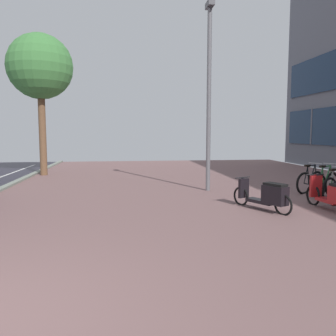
# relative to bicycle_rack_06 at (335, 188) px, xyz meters

# --- Properties ---
(ground) EXTENTS (21.00, 40.00, 0.13)m
(ground) POSITION_rel_bicycle_rack_06_xyz_m (-6.20, -5.63, -0.37)
(ground) COLOR black
(bicycle_rack_06) EXTENTS (1.22, 0.66, 0.98)m
(bicycle_rack_06) POSITION_rel_bicycle_rack_06_xyz_m (0.00, 0.00, 0.00)
(bicycle_rack_06) COLOR black
(bicycle_rack_06) RESTS_ON ground
(bicycle_rack_07) EXTENTS (1.32, 0.69, 1.02)m
(bicycle_rack_07) POSITION_rel_bicycle_rack_06_xyz_m (0.08, 0.61, 0.01)
(bicycle_rack_07) COLOR black
(bicycle_rack_07) RESTS_ON ground
(bicycle_rack_08) EXTENTS (1.26, 0.60, 0.98)m
(bicycle_rack_08) POSITION_rel_bicycle_rack_06_xyz_m (-0.05, 1.22, 0.00)
(bicycle_rack_08) COLOR black
(bicycle_rack_08) RESTS_ON ground
(scooter_near) EXTENTS (0.52, 1.82, 0.86)m
(scooter_near) POSITION_rel_bicycle_rack_06_xyz_m (-0.92, -1.29, 0.05)
(scooter_near) COLOR black
(scooter_near) RESTS_ON ground
(scooter_mid) EXTENTS (0.97, 1.69, 0.78)m
(scooter_mid) POSITION_rel_bicycle_rack_06_xyz_m (-2.50, -1.07, 0.04)
(scooter_mid) COLOR black
(scooter_mid) RESTS_ON ground
(lamp_post) EXTENTS (0.20, 0.52, 6.01)m
(lamp_post) POSITION_rel_bicycle_rack_06_xyz_m (-3.20, 2.03, 2.98)
(lamp_post) COLOR slate
(lamp_post) RESTS_ON ground
(street_tree) EXTENTS (2.83, 2.83, 6.22)m
(street_tree) POSITION_rel_bicycle_rack_06_xyz_m (-9.53, 7.08, 4.41)
(street_tree) COLOR brown
(street_tree) RESTS_ON ground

